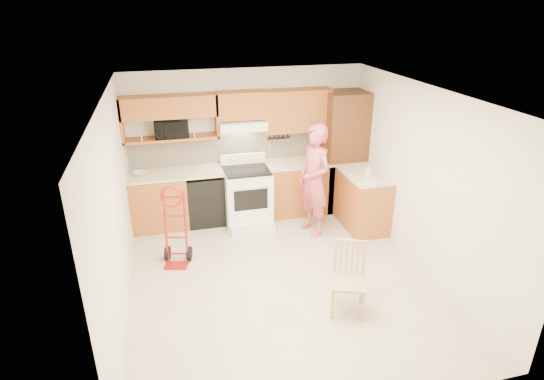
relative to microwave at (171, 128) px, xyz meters
name	(u,v)px	position (x,y,z in m)	size (l,w,h in m)	color
floor	(281,278)	(1.24, -2.08, -1.64)	(4.00, 4.50, 0.02)	#BDAF9E
ceiling	(283,94)	(1.24, -2.08, 0.88)	(4.00, 4.50, 0.02)	white
wall_back	(247,143)	(1.24, 0.17, -0.38)	(4.00, 0.02, 2.50)	white
wall_front	(356,305)	(1.24, -4.34, -0.38)	(4.00, 0.02, 2.50)	white
wall_left	(114,212)	(-0.77, -2.08, -0.38)	(0.02, 4.50, 2.50)	white
wall_right	(424,180)	(3.25, -2.08, -0.38)	(0.02, 4.50, 2.50)	white
backsplash	(247,146)	(1.24, 0.15, -0.43)	(3.92, 0.03, 0.55)	beige
lower_cab_left	(159,202)	(-0.31, -0.14, -1.18)	(0.90, 0.60, 0.90)	#B25825
dishwasher	(205,198)	(0.44, -0.14, -1.21)	(0.60, 0.60, 0.85)	black
lower_cab_right	(298,188)	(2.07, -0.14, -1.18)	(1.14, 0.60, 0.90)	#B25825
countertop_left	(175,173)	(-0.01, -0.13, -0.71)	(1.50, 0.63, 0.04)	beige
countertop_right	(298,163)	(2.07, -0.13, -0.71)	(1.14, 0.63, 0.04)	beige
cab_return_right	(362,201)	(2.94, -0.94, -1.18)	(0.60, 1.00, 0.90)	#B25825
countertop_return	(365,174)	(2.94, -0.94, -0.71)	(0.63, 1.00, 0.04)	beige
pantry_tall	(343,152)	(2.89, -0.14, -0.58)	(0.70, 0.60, 2.10)	#5C3117
upper_cab_left	(169,106)	(-0.01, 0.00, 0.35)	(1.50, 0.33, 0.34)	#B25825
upper_shelf_mw	(172,138)	(-0.01, 0.00, -0.16)	(1.50, 0.33, 0.04)	#B25825
upper_cab_center	(241,105)	(1.12, 0.00, 0.31)	(0.76, 0.33, 0.44)	#B25825
upper_cab_right	(297,110)	(2.07, 0.00, 0.17)	(1.14, 0.33, 0.70)	#B25825
range_hood	(242,125)	(1.12, -0.06, 0.00)	(0.76, 0.46, 0.14)	white
knife_strip	(279,142)	(1.79, 0.12, -0.39)	(0.40, 0.05, 0.29)	black
microwave	(171,128)	(0.00, 0.00, 0.00)	(0.52, 0.35, 0.29)	black
range	(248,193)	(1.13, -0.39, -1.07)	(0.76, 1.00, 1.12)	white
person	(314,181)	(2.09, -0.94, -0.73)	(0.66, 0.43, 1.80)	#BD4751
hand_truck	(175,230)	(-0.11, -1.37, -1.09)	(0.43, 0.39, 1.08)	#A11417
dining_chair	(349,280)	(1.84, -2.95, -1.19)	(0.40, 0.43, 0.89)	tan
soap_bottle	(368,170)	(2.94, -1.05, -0.60)	(0.08, 0.08, 0.18)	white
bowl	(140,174)	(-0.55, -0.14, -0.67)	(0.20, 0.20, 0.05)	white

